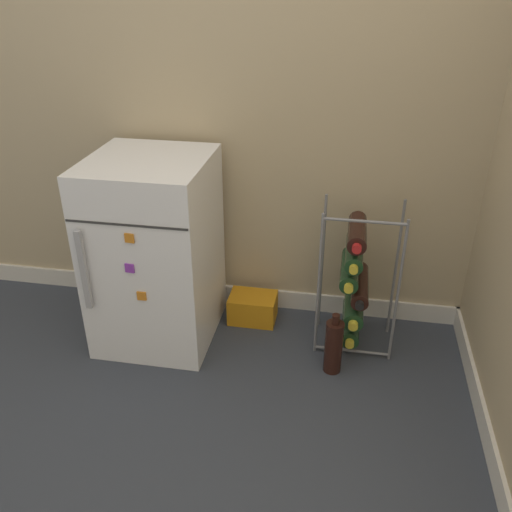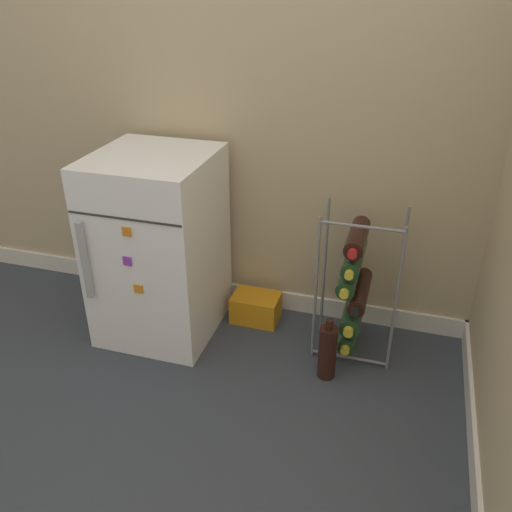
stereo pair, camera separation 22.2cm
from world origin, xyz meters
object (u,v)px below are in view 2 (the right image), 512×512
object	(u,v)px
wine_rack	(354,287)
soda_box	(256,307)
loose_bottle_floor	(327,352)
mini_fridge	(159,246)

from	to	relation	value
wine_rack	soda_box	size ratio (longest dim) A/B	3.01
wine_rack	loose_bottle_floor	size ratio (longest dim) A/B	2.38
wine_rack	soda_box	distance (m)	0.51
wine_rack	soda_box	bearing A→B (deg)	168.50
mini_fridge	loose_bottle_floor	distance (m)	0.83
mini_fridge	soda_box	bearing A→B (deg)	22.04
wine_rack	loose_bottle_floor	world-z (taller)	wine_rack
mini_fridge	loose_bottle_floor	bearing A→B (deg)	-10.33
mini_fridge	soda_box	size ratio (longest dim) A/B	3.77
soda_box	loose_bottle_floor	bearing A→B (deg)	-37.70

